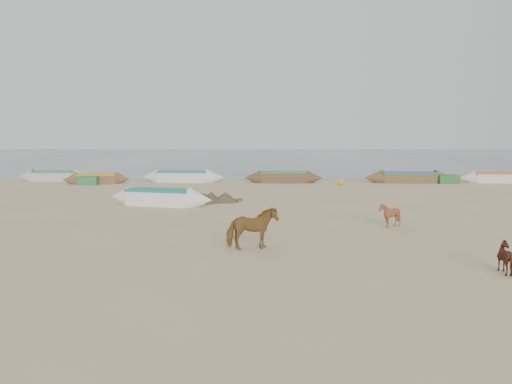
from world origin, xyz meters
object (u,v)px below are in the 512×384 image
(cow_adult, at_px, (252,228))
(near_canoe, at_px, (160,197))
(calf_front, at_px, (390,215))
(calf_right, at_px, (510,258))

(cow_adult, xyz_separation_m, near_canoe, (-4.84, 10.06, -0.23))
(calf_front, distance_m, near_canoe, 11.79)
(calf_front, bearing_deg, cow_adult, -40.28)
(calf_front, bearing_deg, calf_right, 24.19)
(cow_adult, distance_m, near_canoe, 11.16)
(calf_front, relative_size, calf_right, 1.19)
(calf_right, bearing_deg, near_canoe, 19.49)
(cow_adult, distance_m, calf_right, 7.07)
(cow_adult, bearing_deg, calf_right, -130.07)
(near_canoe, bearing_deg, calf_right, -32.25)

